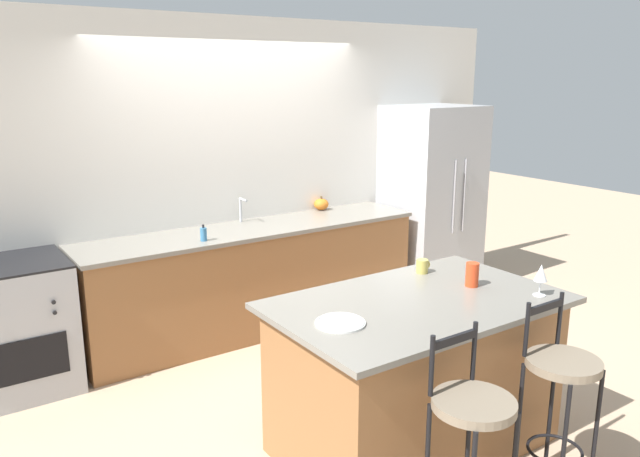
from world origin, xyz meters
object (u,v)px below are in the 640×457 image
refrigerator (431,199)px  tumbler_cup (472,275)px  soap_bottle (204,234)px  dinner_plate (340,322)px  pumpkin_decoration (321,204)px  bar_stool_near (471,428)px  oven_range (14,327)px  bar_stool_far (560,384)px  coffee_mug (422,266)px  wine_glass (541,274)px

refrigerator → tumbler_cup: (-1.68, -2.10, 0.06)m
soap_bottle → tumbler_cup: bearing=-65.1°
dinner_plate → pumpkin_decoration: bearing=57.6°
refrigerator → bar_stool_near: refrigerator is taller
oven_range → bar_stool_far: bar_stool_far is taller
bar_stool_near → tumbler_cup: size_ratio=7.12×
refrigerator → pumpkin_decoration: refrigerator is taller
coffee_mug → tumbler_cup: bearing=-79.7°
soap_bottle → pumpkin_decoration: bearing=16.9°
coffee_mug → oven_range: bearing=141.8°
oven_range → soap_bottle: soap_bottle is taller
coffee_mug → refrigerator: bearing=44.7°
oven_range → wine_glass: (2.51, -2.47, 0.60)m
refrigerator → pumpkin_decoration: size_ratio=13.45×
dinner_plate → coffee_mug: size_ratio=2.46×
oven_range → bar_stool_near: bar_stool_near is taller
oven_range → dinner_plate: size_ratio=3.56×
dinner_plate → soap_bottle: bearing=86.7°
dinner_plate → tumbler_cup: (1.03, 0.03, 0.07)m
bar_stool_far → coffee_mug: 1.15m
bar_stool_near → tumbler_cup: 1.16m
bar_stool_near → bar_stool_far: same height
tumbler_cup → bar_stool_far: bearing=-96.8°
oven_range → dinner_plate: 2.55m
wine_glass → soap_bottle: wine_glass is taller
refrigerator → coffee_mug: bearing=-135.3°
oven_range → tumbler_cup: tumbler_cup is taller
pumpkin_decoration → bar_stool_far: bearing=-100.8°
bar_stool_near → soap_bottle: size_ratio=8.03×
refrigerator → soap_bottle: size_ratio=14.38×
bar_stool_near → oven_range: bearing=117.8°
oven_range → bar_stool_far: bearing=-52.1°
dinner_plate → wine_glass: 1.28m
bar_stool_far → soap_bottle: size_ratio=8.03×
tumbler_cup → pumpkin_decoration: size_ratio=1.05×
refrigerator → bar_stool_far: size_ratio=1.79×
refrigerator → coffee_mug: refrigerator is taller
coffee_mug → pumpkin_decoration: 2.10m
bar_stool_near → dinner_plate: 0.82m
wine_glass → pumpkin_decoration: bearing=83.6°
tumbler_cup → refrigerator: bearing=51.3°
oven_range → tumbler_cup: size_ratio=6.35×
tumbler_cup → dinner_plate: bearing=-178.3°
bar_stool_near → refrigerator: bearing=49.0°
soap_bottle → bar_stool_near: bearing=-87.5°
oven_range → coffee_mug: coffee_mug is taller
refrigerator → bar_stool_near: bearing=-131.0°
tumbler_cup → soap_bottle: 2.16m
coffee_mug → pumpkin_decoration: (0.58, 2.02, 0.00)m
dinner_plate → bar_stool_near: bearing=-72.0°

